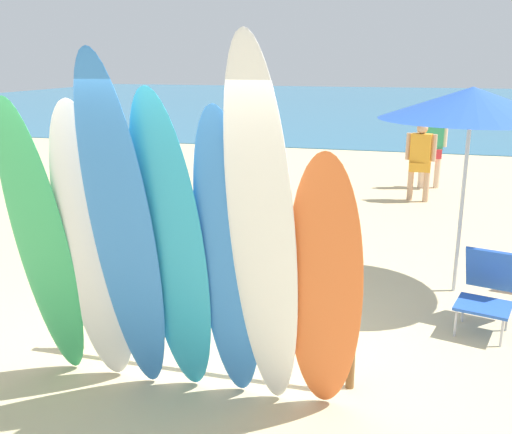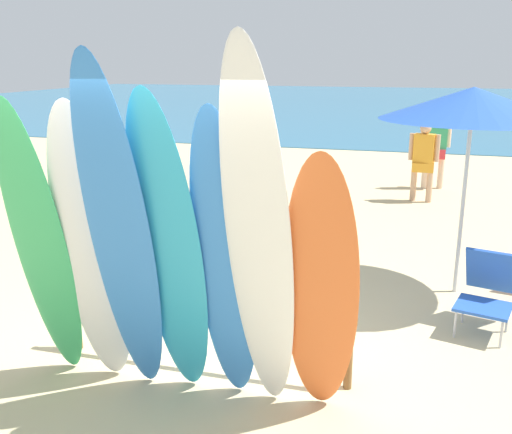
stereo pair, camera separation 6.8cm
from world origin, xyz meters
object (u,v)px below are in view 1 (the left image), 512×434
object	(u,v)px
beachgoer_near_rack	(432,143)
surfboard_white_1	(94,251)
beachgoer_by_water	(420,156)
beach_umbrella	(472,103)
surfboard_orange_6	(325,291)
surfboard_green_0	(43,248)
surfboard_blue_2	(125,241)
surfboard_white_5	(263,244)
surfboard_blue_4	(229,265)
surfboard_teal_3	(173,256)
beach_chair_red	(488,287)
surfboard_rack	(205,316)

from	to	relation	value
beachgoer_near_rack	surfboard_white_1	bearing A→B (deg)	-121.36
beachgoer_by_water	beachgoer_near_rack	bearing A→B (deg)	91.11
beach_umbrella	surfboard_orange_6	bearing A→B (deg)	-111.18
surfboard_green_0	surfboard_orange_6	bearing A→B (deg)	2.05
surfboard_white_1	beachgoer_by_water	size ratio (longest dim) A/B	1.62
surfboard_green_0	beachgoer_by_water	xyz separation A→B (m)	(2.93, 7.40, -0.34)
surfboard_blue_2	beachgoer_near_rack	world-z (taller)	surfboard_blue_2
surfboard_green_0	surfboard_white_5	size ratio (longest dim) A/B	0.85
beach_umbrella	surfboard_green_0	bearing A→B (deg)	-138.49
surfboard_green_0	surfboard_white_5	distance (m)	1.81
surfboard_white_1	beachgoer_by_water	world-z (taller)	surfboard_white_1
surfboard_blue_2	beach_umbrella	xyz separation A→B (m)	(2.54, 3.09, 0.80)
surfboard_blue_4	surfboard_orange_6	bearing A→B (deg)	3.47
surfboard_teal_3	surfboard_white_5	world-z (taller)	surfboard_white_5
surfboard_green_0	surfboard_blue_2	bearing A→B (deg)	-9.63
surfboard_white_1	surfboard_white_5	size ratio (longest dim) A/B	0.83
surfboard_blue_4	surfboard_blue_2	bearing A→B (deg)	-166.35
surfboard_blue_2	beach_chair_red	size ratio (longest dim) A/B	3.36
surfboard_green_0	beachgoer_by_water	size ratio (longest dim) A/B	1.64
surfboard_teal_3	surfboard_white_5	size ratio (longest dim) A/B	0.88
surfboard_blue_4	beachgoer_by_water	xyz separation A→B (m)	(1.41, 7.37, -0.32)
beachgoer_near_rack	beach_chair_red	distance (m)	6.63
surfboard_rack	surfboard_white_5	bearing A→B (deg)	-43.77
surfboard_orange_6	beach_chair_red	xyz separation A→B (m)	(1.36, 1.99, -0.62)
surfboard_rack	surfboard_white_5	xyz separation A→B (m)	(0.67, -0.65, 0.91)
surfboard_green_0	beach_umbrella	size ratio (longest dim) A/B	1.04
surfboard_white_1	beach_chair_red	distance (m)	3.81
beach_chair_red	surfboard_rack	bearing A→B (deg)	-133.84
surfboard_blue_2	beachgoer_by_water	bearing A→B (deg)	69.73
surfboard_orange_6	surfboard_white_5	bearing A→B (deg)	-164.21
surfboard_white_5	beachgoer_by_water	world-z (taller)	surfboard_white_5
surfboard_blue_4	beach_umbrella	xyz separation A→B (m)	(1.81, 2.92, 0.98)
surfboard_rack	surfboard_orange_6	size ratio (longest dim) A/B	1.23
surfboard_white_5	surfboard_rack	bearing A→B (deg)	141.22
surfboard_blue_4	surfboard_orange_6	size ratio (longest dim) A/B	1.13
surfboard_blue_4	beachgoer_by_water	bearing A→B (deg)	79.89
surfboard_white_5	beachgoer_by_water	size ratio (longest dim) A/B	1.94
surfboard_blue_2	surfboard_white_5	bearing A→B (deg)	-0.86
surfboard_white_1	surfboard_blue_4	distance (m)	1.10
surfboard_blue_2	surfboard_green_0	bearing A→B (deg)	165.41
surfboard_rack	beachgoer_near_rack	distance (m)	8.35
beach_umbrella	beach_chair_red	bearing A→B (deg)	-75.26
beachgoer_near_rack	beach_umbrella	distance (m)	5.83
surfboard_white_1	surfboard_blue_2	world-z (taller)	surfboard_blue_2
surfboard_blue_2	beach_chair_red	world-z (taller)	surfboard_blue_2
beachgoer_by_water	beachgoer_near_rack	distance (m)	1.28
surfboard_blue_2	surfboard_white_5	distance (m)	1.01
surfboard_white_1	beach_chair_red	size ratio (longest dim) A/B	2.89
surfboard_teal_3	beachgoer_near_rack	bearing A→B (deg)	78.27
surfboard_rack	surfboard_green_0	size ratio (longest dim) A/B	1.08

